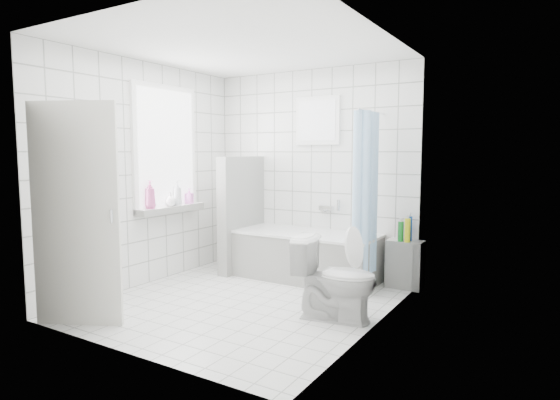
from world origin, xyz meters
The scene contains 19 objects.
ground centered at (0.00, 0.00, 0.00)m, with size 3.00×3.00×0.00m, color white.
ceiling centered at (0.00, 0.00, 2.60)m, with size 3.00×3.00×0.00m, color white.
wall_back centered at (0.00, 1.50, 1.30)m, with size 2.80×0.02×2.60m, color white.
wall_front centered at (0.00, -1.50, 1.30)m, with size 2.80×0.02×2.60m, color white.
wall_left centered at (-1.40, 0.00, 1.30)m, with size 0.02×3.00×2.60m, color white.
wall_right centered at (1.40, 0.00, 1.30)m, with size 0.02×3.00×2.60m, color white.
window_left centered at (-1.35, 0.30, 1.60)m, with size 0.01×0.90×1.40m, color white.
window_back centered at (0.10, 1.46, 1.95)m, with size 0.50×0.01×0.50m, color white.
window_sill centered at (-1.31, 0.30, 0.86)m, with size 0.18×1.02×0.08m, color white.
door centered at (-0.89, -1.30, 1.00)m, with size 0.04×0.80×2.00m, color silver.
bathtub centered at (0.14, 1.12, 0.29)m, with size 1.75×0.77×0.58m.
partition_wall centered at (-0.80, 1.07, 0.75)m, with size 0.15×0.85×1.50m, color white.
tiled_ledge centered at (1.28, 1.38, 0.28)m, with size 0.40×0.24×0.55m, color white.
toilet centered at (1.03, 0.02, 0.39)m, with size 0.43×0.76×0.78m, color white.
curtain_rod centered at (0.95, 1.10, 2.00)m, with size 0.02×0.02×0.80m, color silver.
shower_curtain centered at (0.95, 0.97, 1.10)m, with size 0.14×0.48×1.78m, color #4C99DF, non-canonical shape.
tub_faucet centered at (0.24, 1.46, 0.85)m, with size 0.18×0.06×0.06m, color silver.
sill_bottles centered at (-1.30, 0.24, 1.04)m, with size 0.19×0.79×0.33m.
ledge_bottles centered at (1.28, 1.35, 0.67)m, with size 0.17×0.17×0.28m.
Camera 1 is at (2.79, -3.86, 1.56)m, focal length 30.00 mm.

